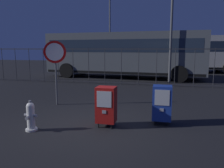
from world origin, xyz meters
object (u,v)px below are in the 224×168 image
newspaper_box_primary (106,105)px  street_light_near_right (110,23)px  bus_near (124,53)px  newspaper_box_secondary (162,103)px  bus_far (178,52)px  stop_sign (55,59)px  fire_hydrant (31,116)px

newspaper_box_primary → street_light_near_right: bearing=103.5°
bus_near → street_light_near_right: 7.26m
newspaper_box_secondary → bus_far: 13.95m
stop_sign → bus_far: (4.77, 12.60, 0.11)m
newspaper_box_primary → bus_far: bus_far is taller
fire_hydrant → bus_far: size_ratio=0.07×
fire_hydrant → newspaper_box_primary: bearing=22.6°
fire_hydrant → street_light_near_right: bearing=97.3°
fire_hydrant → bus_near: bus_near is taller
bus_near → bus_far: 5.98m
newspaper_box_secondary → bus_far: size_ratio=0.10×
bus_near → bus_far: same height
bus_far → street_light_near_right: bearing=158.4°
stop_sign → bus_near: size_ratio=0.21×
newspaper_box_primary → street_light_near_right: street_light_near_right is taller
fire_hydrant → newspaper_box_secondary: bearing=21.6°
bus_far → newspaper_box_primary: bearing=-106.7°
bus_far → fire_hydrant: bearing=-112.4°
newspaper_box_secondary → bus_far: bearing=85.3°
newspaper_box_secondary → bus_near: bus_near is taller
newspaper_box_secondary → bus_near: 9.71m
bus_near → bus_far: size_ratio=0.99×
newspaper_box_primary → stop_sign: bearing=142.1°
newspaper_box_secondary → stop_sign: stop_sign is taller
fire_hydrant → street_light_near_right: (-2.15, 16.73, 4.02)m
fire_hydrant → bus_far: (4.18, 15.07, 1.36)m
fire_hydrant → newspaper_box_primary: (1.69, 0.70, 0.22)m
street_light_near_right → newspaper_box_primary: bearing=-76.5°
stop_sign → street_light_near_right: street_light_near_right is taller
newspaper_box_primary → bus_near: bearing=97.8°
newspaper_box_primary → newspaper_box_secondary: bearing=20.3°
fire_hydrant → bus_near: size_ratio=0.07×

